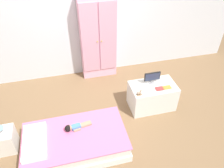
% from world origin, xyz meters
% --- Properties ---
extents(ground_plane, '(10.00, 10.00, 0.02)m').
position_xyz_m(ground_plane, '(0.00, 0.00, -0.01)').
color(ground_plane, brown).
extents(back_wall, '(6.40, 0.05, 2.70)m').
position_xyz_m(back_wall, '(0.00, 1.57, 1.35)').
color(back_wall, silver).
rests_on(back_wall, ground_plane).
extents(bed, '(1.46, 0.84, 0.28)m').
position_xyz_m(bed, '(-0.47, -0.34, 0.14)').
color(bed, white).
rests_on(bed, ground_plane).
extents(pillow, '(0.31, 0.60, 0.06)m').
position_xyz_m(pillow, '(-1.01, -0.34, 0.32)').
color(pillow, white).
rests_on(pillow, bed).
extents(doll, '(0.39, 0.15, 0.10)m').
position_xyz_m(doll, '(-0.47, -0.22, 0.32)').
color(doll, '#4C84C6').
rests_on(doll, bed).
extents(nightstand, '(0.30, 0.30, 0.36)m').
position_xyz_m(nightstand, '(-1.45, -0.10, 0.18)').
color(nightstand, silver).
rests_on(nightstand, ground_plane).
extents(wardrobe, '(0.68, 0.27, 1.67)m').
position_xyz_m(wardrobe, '(0.23, 1.41, 0.84)').
color(wardrobe, '#EFADCC').
rests_on(wardrobe, ground_plane).
extents(tv_stand, '(0.77, 0.46, 0.46)m').
position_xyz_m(tv_stand, '(0.93, 0.22, 0.23)').
color(tv_stand, silver).
rests_on(tv_stand, ground_plane).
extents(tv_monitor, '(0.27, 0.10, 0.21)m').
position_xyz_m(tv_monitor, '(0.92, 0.30, 0.58)').
color(tv_monitor, '#99999E').
rests_on(tv_monitor, tv_stand).
extents(rocking_horse_toy, '(0.09, 0.04, 0.11)m').
position_xyz_m(rocking_horse_toy, '(0.62, 0.06, 0.51)').
color(rocking_horse_toy, '#8E6642').
rests_on(rocking_horse_toy, tv_stand).
extents(book_red, '(0.12, 0.09, 0.02)m').
position_xyz_m(book_red, '(0.98, 0.12, 0.47)').
color(book_red, '#CC3838').
rests_on(book_red, tv_stand).
extents(book_orange, '(0.14, 0.08, 0.02)m').
position_xyz_m(book_orange, '(1.12, 0.12, 0.47)').
color(book_orange, orange).
rests_on(book_orange, tv_stand).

